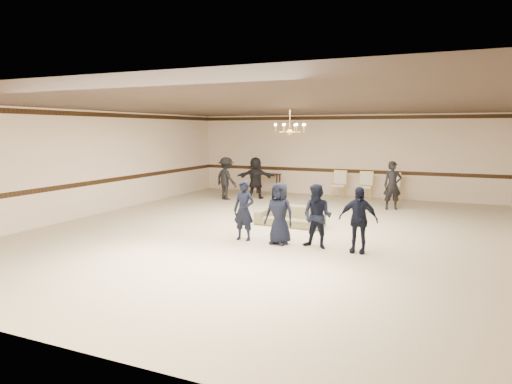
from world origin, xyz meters
TOP-DOWN VIEW (x-y plane):
  - room at (0.00, 0.00)m, footprint 12.01×14.01m
  - chair_rail at (0.00, 6.99)m, footprint 12.00×0.02m
  - crown_molding at (0.00, 6.99)m, footprint 12.00×0.02m
  - chandelier at (0.00, 1.00)m, footprint 0.94×0.94m
  - boy_a at (-0.34, -1.22)m, footprint 0.52×0.35m
  - boy_b at (0.56, -1.22)m, footprint 0.74×0.52m
  - boy_c at (1.46, -1.22)m, footprint 0.77×0.64m
  - boy_d at (2.36, -1.22)m, footprint 0.84×0.36m
  - settee at (0.10, 0.77)m, footprint 1.90×0.83m
  - adult_left at (-3.67, 4.25)m, footprint 1.19×0.97m
  - adult_mid at (-2.77, 4.95)m, footprint 1.56×0.90m
  - adult_right at (2.33, 4.55)m, footprint 0.68×0.56m
  - banquet_chair_left at (0.12, 6.28)m, footprint 0.52×0.52m
  - banquet_chair_mid at (1.12, 6.28)m, footprint 0.52×0.52m
  - banquet_chair_right at (2.12, 6.28)m, footprint 0.52×0.52m
  - console_table at (-2.88, 6.48)m, footprint 1.00×0.46m

SIDE VIEW (x-z plane):
  - settee at x=0.10m, z-range 0.00..0.54m
  - console_table at x=-2.88m, z-range 0.00..0.83m
  - banquet_chair_left at x=0.12m, z-range 0.00..1.04m
  - banquet_chair_mid at x=1.12m, z-range 0.00..1.04m
  - banquet_chair_right at x=2.12m, z-range 0.00..1.04m
  - boy_a at x=-0.34m, z-range 0.00..1.43m
  - boy_b at x=0.56m, z-range 0.00..1.43m
  - boy_c at x=1.46m, z-range 0.00..1.43m
  - boy_d at x=2.36m, z-range 0.00..1.43m
  - adult_left at x=-3.67m, z-range 0.00..1.60m
  - adult_mid at x=-2.77m, z-range 0.00..1.60m
  - adult_right at x=2.33m, z-range 0.00..1.60m
  - chair_rail at x=0.00m, z-range 0.93..1.07m
  - room at x=0.00m, z-range -0.01..3.20m
  - chandelier at x=0.00m, z-range 2.43..3.32m
  - crown_molding at x=0.00m, z-range 3.01..3.15m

